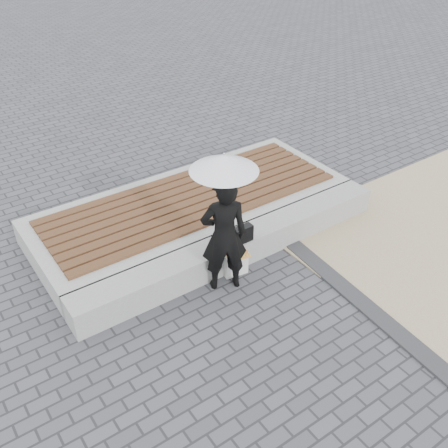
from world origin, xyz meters
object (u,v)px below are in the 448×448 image
at_px(woman, 224,235).
at_px(parasol, 224,163).
at_px(handbag, 241,235).
at_px(canvas_tote, 235,263).
at_px(seating_ledge, 237,247).

relative_size(woman, parasol, 1.56).
distance_m(handbag, canvas_tote, 0.40).
bearing_deg(woman, parasol, -52.53).
height_order(woman, canvas_tote, woman).
height_order(woman, handbag, woman).
height_order(handbag, canvas_tote, handbag).
bearing_deg(seating_ledge, canvas_tote, -129.14).
relative_size(seating_ledge, canvas_tote, 14.11).
bearing_deg(seating_ledge, handbag, -104.02).
distance_m(parasol, handbag, 1.42).
bearing_deg(handbag, woman, -153.81).
bearing_deg(woman, seating_ledge, -118.92).
height_order(woman, parasol, parasol).
bearing_deg(canvas_tote, parasol, -149.99).
xyz_separation_m(woman, parasol, (-0.00, 0.00, 1.03)).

